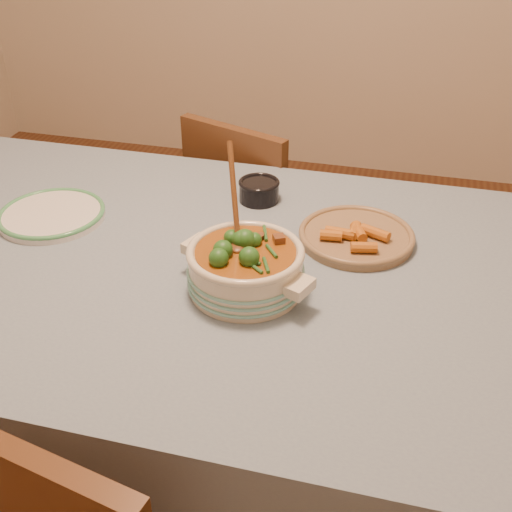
# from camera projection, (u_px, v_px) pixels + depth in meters

# --- Properties ---
(floor) EXTENTS (4.50, 4.50, 0.00)m
(floor) POSITION_uv_depth(u_px,v_px,m) (200.00, 473.00, 1.89)
(floor) COLOR #4E2716
(floor) RESTS_ON ground
(dining_table) EXTENTS (1.68, 1.08, 0.76)m
(dining_table) POSITION_uv_depth(u_px,v_px,m) (187.00, 290.00, 1.53)
(dining_table) COLOR brown
(dining_table) RESTS_ON floor
(stew_casserole) EXTENTS (0.31, 0.31, 0.29)m
(stew_casserole) POSITION_uv_depth(u_px,v_px,m) (245.00, 265.00, 1.35)
(stew_casserole) COLOR beige
(stew_casserole) RESTS_ON dining_table
(white_plate) EXTENTS (0.32, 0.32, 0.02)m
(white_plate) POSITION_uv_depth(u_px,v_px,m) (52.00, 214.00, 1.63)
(white_plate) COLOR silver
(white_plate) RESTS_ON dining_table
(condiment_bowl) EXTENTS (0.13, 0.13, 0.06)m
(condiment_bowl) POSITION_uv_depth(u_px,v_px,m) (259.00, 189.00, 1.71)
(condiment_bowl) COLOR black
(condiment_bowl) RESTS_ON dining_table
(fried_plate) EXTENTS (0.35, 0.35, 0.05)m
(fried_plate) POSITION_uv_depth(u_px,v_px,m) (357.00, 234.00, 1.54)
(fried_plate) COLOR #836648
(fried_plate) RESTS_ON dining_table
(chair_far) EXTENTS (0.50, 0.50, 0.83)m
(chair_far) POSITION_uv_depth(u_px,v_px,m) (252.00, 217.00, 2.22)
(chair_far) COLOR #562F1A
(chair_far) RESTS_ON floor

